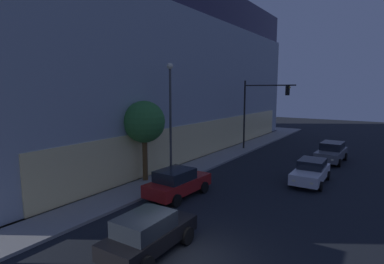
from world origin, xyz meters
name	(u,v)px	position (x,y,z in m)	size (l,w,h in m)	color
ground_plane	(185,263)	(0.00, 0.00, 0.00)	(120.00, 120.00, 0.00)	black
modern_building	(129,73)	(16.41, 18.77, 8.02)	(39.84, 21.16, 16.22)	#4C4C51
traffic_light_far_corner	(259,104)	(20.72, 5.28, 4.83)	(0.41, 5.24, 7.00)	black
street_lamp_sidewalk	(170,106)	(8.33, 6.94, 5.12)	(0.44, 0.44, 7.90)	#424242
sidewalk_tree	(144,122)	(6.59, 7.81, 4.10)	(2.79, 2.79, 5.38)	brown
car_black	(149,233)	(-0.23, 1.52, 0.84)	(4.17, 2.03, 1.62)	black
car_red	(177,182)	(5.47, 4.29, 0.86)	(4.45, 2.20, 1.68)	maroon
car_white	(311,171)	(12.63, -1.64, 0.78)	(4.58, 2.04, 1.56)	silver
car_grey	(331,152)	(19.83, -1.77, 0.87)	(4.63, 2.23, 1.71)	slate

